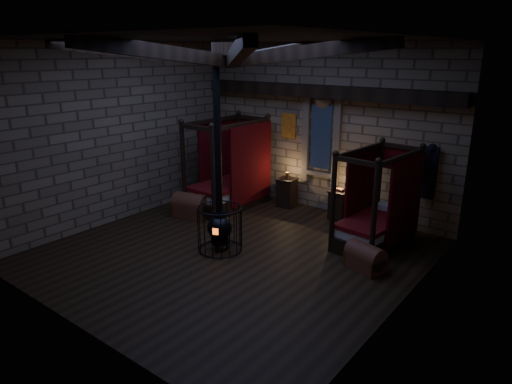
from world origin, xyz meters
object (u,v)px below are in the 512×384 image
Objects in this scene: bed_right at (377,222)px; trunk_right at (365,258)px; trunk_left at (191,206)px; bed_left at (230,185)px; stove at (220,224)px.

bed_right reaches higher than trunk_right.
bed_right is 4.54m from trunk_left.
bed_left is 2.82× the size of trunk_right.
stove reaches higher than bed_right.
bed_left is 4.68m from trunk_right.
stove is (1.72, -2.31, 0.02)m from bed_left.
stove reaches higher than trunk_left.
stove is at bearing -130.84° from bed_right.
bed_left is 1.31m from trunk_left.
trunk_left is 2.22m from stove.
trunk_left is 1.14× the size of trunk_right.
bed_left is 0.57× the size of stove.
bed_left reaches higher than bed_right.
bed_right is 2.51× the size of trunk_right.
bed_left is at bearing -178.64° from trunk_right.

